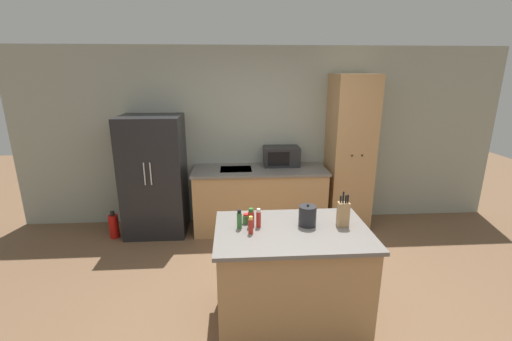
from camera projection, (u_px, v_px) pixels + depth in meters
ground_plane at (281, 317)px, 3.24m from camera, size 14.00×14.00×0.00m
wall_back at (262, 137)px, 5.12m from camera, size 7.20×0.06×2.60m
refrigerator at (154, 176)px, 4.79m from camera, size 0.83×0.71×1.68m
back_counter at (259, 198)px, 5.00m from camera, size 1.90×0.71×0.91m
pantry_cabinet at (349, 153)px, 4.93m from camera, size 0.58×0.63×2.22m
kitchen_island at (291, 274)px, 3.13m from camera, size 1.36×0.90×0.91m
microwave at (281, 156)px, 5.00m from camera, size 0.51×0.33×0.28m
knife_block at (343, 214)px, 3.05m from camera, size 0.10×0.08×0.32m
spice_bottle_tall_dark at (251, 226)px, 2.91m from camera, size 0.04×0.04×0.16m
spice_bottle_short_red at (251, 218)px, 3.03m from camera, size 0.06×0.06×0.18m
spice_bottle_amber_oil at (239, 220)px, 3.01m from camera, size 0.04×0.04×0.17m
spice_bottle_green_herb at (259, 218)px, 3.04m from camera, size 0.04×0.04×0.17m
spice_bottle_pale_salt at (246, 219)px, 3.12m from camera, size 0.06×0.06×0.09m
kettle at (307, 216)px, 3.06m from camera, size 0.16×0.16×0.21m
fire_extinguisher at (114, 226)px, 4.77m from camera, size 0.13×0.13×0.39m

